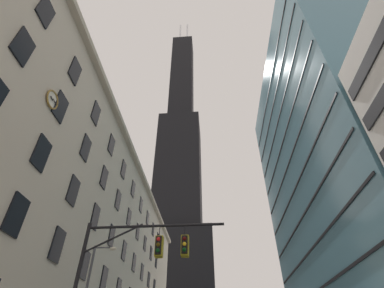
# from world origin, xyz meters

# --- Properties ---
(station_building) EXTENTS (17.09, 62.52, 25.47)m
(station_building) POSITION_xyz_m (-19.21, 25.25, 12.71)
(station_building) COLOR beige
(station_building) RESTS_ON ground
(dark_skyscraper) EXTENTS (28.19, 28.19, 199.36)m
(dark_skyscraper) POSITION_xyz_m (-14.39, 98.24, 58.06)
(dark_skyscraper) COLOR black
(dark_skyscraper) RESTS_ON ground
(glass_office_midrise) EXTENTS (17.73, 34.78, 45.65)m
(glass_office_midrise) POSITION_xyz_m (19.81, 23.22, 22.83)
(glass_office_midrise) COLOR teal
(glass_office_midrise) RESTS_ON ground
(traffic_signal_mast) EXTENTS (7.49, 0.63, 7.65)m
(traffic_signal_mast) POSITION_xyz_m (-4.09, 3.61, 5.58)
(traffic_signal_mast) COLOR black
(traffic_signal_mast) RESTS_ON sidewalk_left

